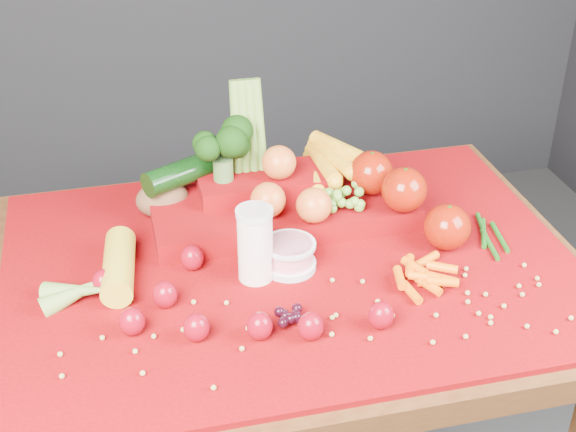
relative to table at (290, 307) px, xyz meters
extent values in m
cube|color=#32190B|center=(0.00, 0.00, 0.07)|extent=(1.10, 0.80, 0.05)
cube|color=#32190B|center=(-0.48, 0.33, -0.31)|extent=(0.06, 0.06, 0.70)
cube|color=#32190B|center=(0.48, 0.33, -0.31)|extent=(0.06, 0.06, 0.70)
cube|color=#7B0408|center=(0.00, 0.00, 0.10)|extent=(1.05, 0.75, 0.01)
cylinder|color=white|center=(-0.07, -0.03, 0.18)|extent=(0.06, 0.06, 0.14)
cylinder|color=silver|center=(-0.07, -0.03, 0.24)|extent=(0.07, 0.07, 0.01)
cylinder|color=silver|center=(-0.01, -0.02, 0.11)|extent=(0.10, 0.10, 0.01)
cylinder|color=pink|center=(-0.01, -0.02, 0.14)|extent=(0.09, 0.09, 0.04)
cylinder|color=silver|center=(-0.01, -0.02, 0.16)|extent=(0.10, 0.10, 0.01)
ellipsoid|color=maroon|center=(-0.24, -0.08, 0.13)|extent=(0.04, 0.04, 0.05)
cone|color=#14480C|center=(-0.24, -0.08, 0.15)|extent=(0.03, 0.03, 0.01)
ellipsoid|color=maroon|center=(-0.30, -0.14, 0.13)|extent=(0.04, 0.04, 0.05)
cone|color=#14480C|center=(-0.30, -0.14, 0.15)|extent=(0.03, 0.03, 0.01)
ellipsoid|color=maroon|center=(-0.20, -0.18, 0.13)|extent=(0.04, 0.04, 0.05)
cone|color=#14480C|center=(-0.20, -0.18, 0.15)|extent=(0.03, 0.03, 0.01)
ellipsoid|color=maroon|center=(-0.10, -0.20, 0.13)|extent=(0.04, 0.04, 0.05)
cone|color=#14480C|center=(-0.10, -0.20, 0.15)|extent=(0.03, 0.03, 0.01)
ellipsoid|color=maroon|center=(-0.02, -0.22, 0.13)|extent=(0.04, 0.04, 0.05)
cone|color=#14480C|center=(-0.02, -0.22, 0.15)|extent=(0.03, 0.03, 0.01)
ellipsoid|color=maroon|center=(0.10, -0.22, 0.13)|extent=(0.04, 0.04, 0.05)
cone|color=#14480C|center=(0.10, -0.22, 0.15)|extent=(0.03, 0.03, 0.01)
ellipsoid|color=maroon|center=(-0.18, 0.02, 0.13)|extent=(0.04, 0.04, 0.05)
cone|color=#14480C|center=(-0.18, 0.02, 0.15)|extent=(0.03, 0.03, 0.01)
ellipsoid|color=maroon|center=(-0.34, -0.02, 0.13)|extent=(0.04, 0.04, 0.05)
cone|color=#14480C|center=(-0.34, -0.02, 0.15)|extent=(0.03, 0.03, 0.01)
cylinder|color=gold|center=(-0.31, 0.02, 0.13)|extent=(0.07, 0.18, 0.06)
ellipsoid|color=brown|center=(-0.21, 0.22, 0.14)|extent=(0.11, 0.08, 0.07)
cube|color=#7B0408|center=(0.02, 0.15, 0.13)|extent=(0.52, 0.22, 0.04)
cube|color=#7B0408|center=(0.00, 0.20, 0.17)|extent=(0.28, 0.12, 0.03)
sphere|color=#890D02|center=(0.24, 0.06, 0.20)|extent=(0.09, 0.09, 0.09)
sphere|color=#890D02|center=(0.30, -0.02, 0.15)|extent=(0.09, 0.09, 0.09)
sphere|color=#890D02|center=(0.20, 0.14, 0.20)|extent=(0.09, 0.09, 0.09)
sphere|color=red|center=(-0.02, 0.10, 0.19)|extent=(0.07, 0.07, 0.07)
sphere|color=red|center=(0.06, 0.06, 0.19)|extent=(0.07, 0.07, 0.07)
sphere|color=red|center=(0.02, 0.18, 0.22)|extent=(0.07, 0.07, 0.07)
cylinder|color=yellow|center=(0.10, 0.22, 0.17)|extent=(0.06, 0.16, 0.04)
cylinder|color=yellow|center=(0.12, 0.22, 0.18)|extent=(0.04, 0.16, 0.04)
cylinder|color=yellow|center=(0.14, 0.22, 0.20)|extent=(0.07, 0.16, 0.04)
cylinder|color=yellow|center=(0.16, 0.22, 0.21)|extent=(0.10, 0.16, 0.04)
cylinder|color=#3F662D|center=(-0.09, 0.20, 0.21)|extent=(0.04, 0.04, 0.04)
cylinder|color=olive|center=(-0.05, 0.24, 0.26)|extent=(0.03, 0.06, 0.22)
cylinder|color=olive|center=(-0.04, 0.24, 0.26)|extent=(0.02, 0.06, 0.22)
cylinder|color=olive|center=(-0.02, 0.24, 0.26)|extent=(0.02, 0.06, 0.22)
cylinder|color=olive|center=(-0.01, 0.24, 0.26)|extent=(0.03, 0.06, 0.22)
cylinder|color=black|center=(-0.14, 0.24, 0.20)|extent=(0.22, 0.15, 0.05)
camera|label=1|loc=(-0.29, -1.19, 0.96)|focal=50.00mm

